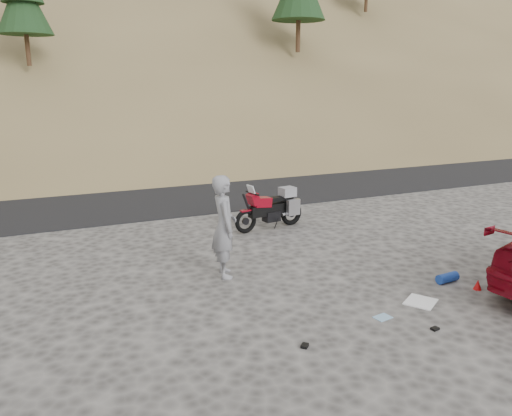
{
  "coord_description": "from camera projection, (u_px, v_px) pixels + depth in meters",
  "views": [
    {
      "loc": [
        -4.11,
        -7.29,
        3.53
      ],
      "look_at": [
        0.02,
        2.0,
        1.0
      ],
      "focal_mm": 35.0,
      "sensor_mm": 36.0,
      "label": 1
    }
  ],
  "objects": [
    {
      "name": "ground",
      "position": [
        300.0,
        287.0,
        8.94
      ],
      "size": [
        140.0,
        140.0,
        0.0
      ],
      "primitive_type": "plane",
      "color": "#3E3C39",
      "rests_on": "ground"
    },
    {
      "name": "road",
      "position": [
        172.0,
        191.0,
        16.92
      ],
      "size": [
        120.0,
        7.0,
        0.05
      ],
      "primitive_type": "cube",
      "color": "black",
      "rests_on": "ground"
    },
    {
      "name": "motorcycle",
      "position": [
        272.0,
        208.0,
        12.47
      ],
      "size": [
        2.0,
        0.77,
        1.19
      ],
      "rotation": [
        0.0,
        0.0,
        0.17
      ],
      "color": "black",
      "rests_on": "ground"
    },
    {
      "name": "man",
      "position": [
        225.0,
        275.0,
        9.48
      ],
      "size": [
        0.58,
        0.77,
        1.93
      ],
      "primitive_type": "imported",
      "rotation": [
        0.0,
        0.0,
        1.4
      ],
      "color": "gray",
      "rests_on": "ground"
    },
    {
      "name": "gear_white_cloth",
      "position": [
        421.0,
        302.0,
        8.3
      ],
      "size": [
        0.67,
        0.65,
        0.02
      ],
      "primitive_type": "cube",
      "rotation": [
        0.0,
        0.0,
        0.56
      ],
      "color": "white",
      "rests_on": "ground"
    },
    {
      "name": "gear_blue_mat",
      "position": [
        447.0,
        278.0,
        9.12
      ],
      "size": [
        0.46,
        0.21,
        0.18
      ],
      "primitive_type": "cylinder",
      "rotation": [
        0.0,
        1.57,
        0.08
      ],
      "color": "#193A96",
      "rests_on": "ground"
    },
    {
      "name": "gear_bottle",
      "position": [
        502.0,
        278.0,
        9.02
      ],
      "size": [
        0.1,
        0.1,
        0.23
      ],
      "primitive_type": "cylinder",
      "rotation": [
        0.0,
        0.0,
        0.33
      ],
      "color": "#193A96",
      "rests_on": "ground"
    },
    {
      "name": "gear_funnel",
      "position": [
        478.0,
        285.0,
        8.8
      ],
      "size": [
        0.19,
        0.19,
        0.18
      ],
      "primitive_type": "cone",
      "rotation": [
        0.0,
        0.0,
        0.42
      ],
      "color": "#B90C0C",
      "rests_on": "ground"
    },
    {
      "name": "gear_glove_a",
      "position": [
        435.0,
        329.0,
        7.37
      ],
      "size": [
        0.13,
        0.11,
        0.03
      ],
      "primitive_type": "cube",
      "rotation": [
        0.0,
        0.0,
        0.17
      ],
      "color": "black",
      "rests_on": "ground"
    },
    {
      "name": "gear_glove_b",
      "position": [
        305.0,
        346.0,
        6.89
      ],
      "size": [
        0.15,
        0.15,
        0.04
      ],
      "primitive_type": "cube",
      "rotation": [
        0.0,
        0.0,
        0.78
      ],
      "color": "black",
      "rests_on": "ground"
    },
    {
      "name": "gear_blue_cloth",
      "position": [
        383.0,
        317.0,
        7.76
      ],
      "size": [
        0.3,
        0.24,
        0.01
      ],
      "primitive_type": "cube",
      "rotation": [
        0.0,
        0.0,
        0.17
      ],
      "color": "#82ABCA",
      "rests_on": "ground"
    }
  ]
}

